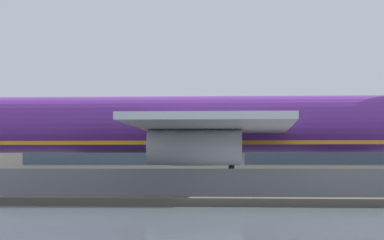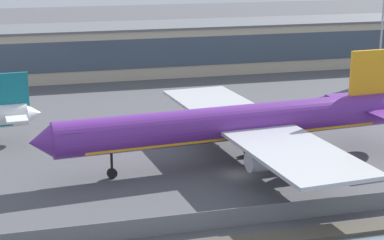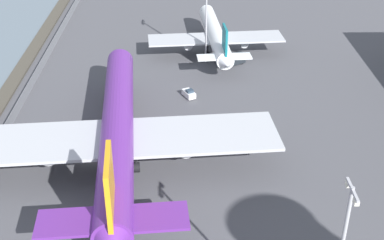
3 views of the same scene
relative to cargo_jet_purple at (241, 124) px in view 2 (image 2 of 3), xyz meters
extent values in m
plane|color=#4C4C51|center=(-1.82, -4.51, -5.89)|extent=(500.00, 500.00, 0.00)
cube|color=#474238|center=(-1.82, -25.01, -5.64)|extent=(320.00, 3.00, 0.50)
cube|color=slate|center=(-1.82, -20.51, -4.78)|extent=(280.00, 0.08, 2.23)
cylinder|color=slate|center=(-1.82, -20.51, -4.78)|extent=(0.10, 0.10, 2.23)
cylinder|color=#602889|center=(-0.94, -0.08, 0.22)|extent=(51.70, 9.12, 4.99)
cone|color=#602889|center=(-27.95, -2.26, 0.22)|extent=(3.61, 4.98, 4.74)
cube|color=#232D3D|center=(-24.53, -1.98, 0.84)|extent=(3.08, 4.45, 1.50)
cube|color=orange|center=(-0.94, -0.08, -1.15)|extent=(43.92, 7.50, 0.90)
cube|color=#B7BABF|center=(2.62, -12.18, -0.40)|extent=(13.28, 25.53, 0.50)
cube|color=#B7BABF|center=(0.63, 12.44, -0.40)|extent=(13.28, 25.53, 0.50)
cylinder|color=#B7BABF|center=(0.92, -10.33, -2.02)|extent=(7.40, 3.32, 2.74)
cylinder|color=#B7BABF|center=(-0.75, 10.35, -2.02)|extent=(7.40, 3.32, 2.74)
cube|color=orange|center=(21.63, 1.75, 5.21)|extent=(7.74, 1.22, 8.48)
cube|color=#602889|center=(21.27, 6.26, 0.59)|extent=(5.86, 9.44, 0.40)
cylinder|color=black|center=(-18.89, -1.53, -3.73)|extent=(0.35, 0.35, 2.92)
cylinder|color=black|center=(-18.89, -1.53, -5.19)|extent=(1.44, 0.66, 1.40)
cylinder|color=black|center=(2.86, -2.40, -3.73)|extent=(0.40, 0.40, 2.92)
cylinder|color=black|center=(2.86, -2.40, -5.19)|extent=(1.69, 1.25, 1.61)
cylinder|color=black|center=(2.44, 2.82, -3.73)|extent=(0.40, 0.40, 2.92)
cylinder|color=black|center=(2.44, 2.82, -5.19)|extent=(1.69, 1.25, 1.61)
cone|color=white|center=(-28.39, 19.03, -1.39)|extent=(2.65, 3.49, 3.31)
cube|color=#14707A|center=(-31.31, 18.79, 2.28)|extent=(4.82, 0.83, 6.25)
cube|color=white|center=(-31.09, 15.99, -1.11)|extent=(3.65, 5.88, 0.29)
cube|color=white|center=(-31.54, 21.60, -1.11)|extent=(3.65, 5.88, 0.29)
cube|color=white|center=(-22.48, 11.32, -5.14)|extent=(3.58, 2.86, 1.11)
cube|color=#283847|center=(-22.12, 11.49, -4.34)|extent=(1.57, 1.64, 0.50)
cylinder|color=black|center=(-21.89, 12.37, -5.54)|extent=(0.72, 0.51, 0.70)
cylinder|color=black|center=(-21.29, 11.15, -5.54)|extent=(0.72, 0.51, 0.70)
cylinder|color=black|center=(-23.67, 11.48, -5.54)|extent=(0.72, 0.51, 0.70)
cylinder|color=black|center=(-23.06, 10.27, -5.54)|extent=(0.72, 0.51, 0.70)
cube|color=#BCB299|center=(13.85, 69.38, -0.23)|extent=(111.02, 17.25, 11.32)
cube|color=#3D4C5B|center=(13.85, 60.67, 0.34)|extent=(102.14, 0.16, 6.79)
cube|color=#5B5E63|center=(13.85, 69.38, 5.68)|extent=(111.62, 17.85, 0.50)
cylinder|color=#A8A8AD|center=(36.28, 24.00, 5.14)|extent=(0.36, 0.36, 22.05)
camera|label=1|loc=(10.90, -79.15, -3.63)|focal=85.00mm
camera|label=2|loc=(-29.72, -83.29, 24.95)|focal=60.00mm
camera|label=3|loc=(70.96, 10.30, 42.47)|focal=50.00mm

